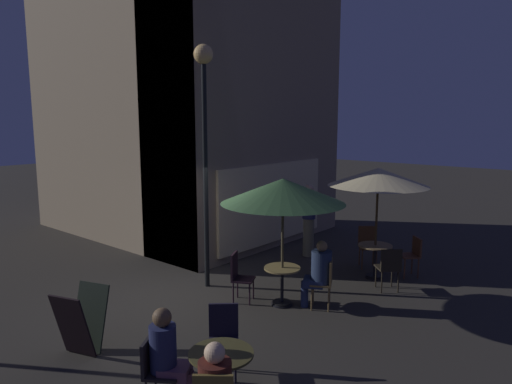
# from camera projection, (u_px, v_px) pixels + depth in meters

# --- Properties ---
(ground_plane) EXTENTS (60.00, 60.00, 0.00)m
(ground_plane) POSITION_uv_depth(u_px,v_px,m) (173.00, 300.00, 8.95)
(ground_plane) COLOR #302D27
(cafe_building) EXTENTS (6.02, 7.78, 9.91)m
(cafe_building) POSITION_uv_depth(u_px,v_px,m) (182.00, 65.00, 12.84)
(cafe_building) COLOR gray
(cafe_building) RESTS_ON ground
(street_lamp_near_corner) EXTENTS (0.39, 0.39, 4.90)m
(street_lamp_near_corner) POSITION_uv_depth(u_px,v_px,m) (204.00, 110.00, 9.16)
(street_lamp_near_corner) COLOR black
(street_lamp_near_corner) RESTS_ON ground
(menu_sandwich_board) EXTENTS (0.81, 0.73, 0.98)m
(menu_sandwich_board) POSITION_uv_depth(u_px,v_px,m) (82.00, 321.00, 6.85)
(menu_sandwich_board) COLOR black
(menu_sandwich_board) RESTS_ON ground
(cafe_table_0) EXTENTS (0.68, 0.68, 0.73)m
(cafe_table_0) POSITION_uv_depth(u_px,v_px,m) (282.00, 279.00, 8.67)
(cafe_table_0) COLOR black
(cafe_table_0) RESTS_ON ground
(cafe_table_1) EXTENTS (0.73, 0.73, 0.74)m
(cafe_table_1) POSITION_uv_depth(u_px,v_px,m) (375.00, 254.00, 10.16)
(cafe_table_1) COLOR black
(cafe_table_1) RESTS_ON ground
(cafe_table_2) EXTENTS (0.77, 0.77, 0.76)m
(cafe_table_2) POSITION_uv_depth(u_px,v_px,m) (221.00, 368.00, 5.46)
(cafe_table_2) COLOR black
(cafe_table_2) RESTS_ON ground
(patio_umbrella_0) EXTENTS (2.28, 2.28, 2.40)m
(patio_umbrella_0) POSITION_uv_depth(u_px,v_px,m) (283.00, 191.00, 8.41)
(patio_umbrella_0) COLOR black
(patio_umbrella_0) RESTS_ON ground
(patio_umbrella_1) EXTENTS (2.14, 2.14, 2.43)m
(patio_umbrella_1) POSITION_uv_depth(u_px,v_px,m) (378.00, 178.00, 9.89)
(patio_umbrella_1) COLOR black
(patio_umbrella_1) RESTS_ON ground
(cafe_chair_0) EXTENTS (0.52, 0.52, 0.93)m
(cafe_chair_0) POSITION_uv_depth(u_px,v_px,m) (326.00, 279.00, 8.49)
(cafe_chair_0) COLOR brown
(cafe_chair_0) RESTS_ON ground
(cafe_chair_1) EXTENTS (0.54, 0.54, 0.95)m
(cafe_chair_1) POSITION_uv_depth(u_px,v_px,m) (239.00, 273.00, 8.84)
(cafe_chair_1) COLOR black
(cafe_chair_1) RESTS_ON ground
(cafe_chair_2) EXTENTS (0.60, 0.60, 0.91)m
(cafe_chair_2) POSITION_uv_depth(u_px,v_px,m) (389.00, 265.00, 9.33)
(cafe_chair_2) COLOR black
(cafe_chair_2) RESTS_ON ground
(cafe_chair_3) EXTENTS (0.55, 0.55, 0.88)m
(cafe_chair_3) POSITION_uv_depth(u_px,v_px,m) (413.00, 252.00, 10.25)
(cafe_chair_3) COLOR brown
(cafe_chair_3) RESTS_ON ground
(cafe_chair_4) EXTENTS (0.57, 0.57, 0.96)m
(cafe_chair_4) POSITION_uv_depth(u_px,v_px,m) (367.00, 243.00, 10.94)
(cafe_chair_4) COLOR brown
(cafe_chair_4) RESTS_ON ground
(cafe_chair_5) EXTENTS (0.57, 0.57, 0.96)m
(cafe_chair_5) POSITION_uv_depth(u_px,v_px,m) (224.00, 333.00, 6.32)
(cafe_chair_5) COLOR black
(cafe_chair_5) RESTS_ON ground
(cafe_chair_6) EXTENTS (0.58, 0.58, 0.88)m
(cafe_chair_6) POSITION_uv_depth(u_px,v_px,m) (156.00, 366.00, 5.55)
(cafe_chair_6) COLOR black
(cafe_chair_6) RESTS_ON ground
(patron_seated_0) EXTENTS (0.50, 0.56, 1.28)m
(patron_seated_0) POSITION_uv_depth(u_px,v_px,m) (319.00, 270.00, 8.49)
(patron_seated_0) COLOR navy
(patron_seated_0) RESTS_ON ground
(patron_seated_1) EXTENTS (0.47, 0.52, 1.27)m
(patron_seated_1) POSITION_uv_depth(u_px,v_px,m) (168.00, 352.00, 5.51)
(patron_seated_1) COLOR #63405C
(patron_seated_1) RESTS_ON ground
(patron_standing_3) EXTENTS (0.33, 0.33, 1.84)m
(patron_standing_3) POSITION_uv_depth(u_px,v_px,m) (309.00, 220.00, 11.75)
(patron_standing_3) COLOR #7B7456
(patron_standing_3) RESTS_ON ground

